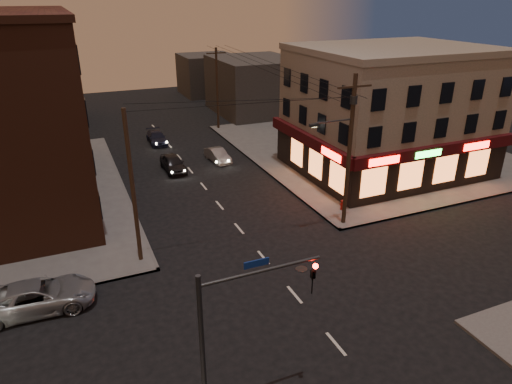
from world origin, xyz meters
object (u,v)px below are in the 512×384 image
suv_cross (38,296)px  sedan_near (173,163)px  sedan_mid (218,155)px  sedan_far (157,138)px  fire_hydrant (342,204)px

suv_cross → sedan_near: bearing=-31.1°
sedan_mid → sedan_far: bearing=111.2°
sedan_mid → sedan_far: 8.91m
fire_hydrant → sedan_near: bearing=125.3°
suv_cross → fire_hydrant: (20.05, 3.53, -0.19)m
sedan_near → sedan_mid: bearing=8.6°
suv_cross → sedan_mid: suv_cross is taller
suv_cross → fire_hydrant: size_ratio=7.18×
sedan_far → sedan_near: bearing=-91.6°
sedan_far → fire_hydrant: bearing=-67.0°
sedan_far → fire_hydrant: sedan_far is taller
sedan_near → sedan_mid: size_ratio=1.12×
sedan_far → fire_hydrant: (8.80, -21.70, -0.05)m
suv_cross → sedan_mid: bearing=-39.3°
sedan_far → fire_hydrant: 23.41m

